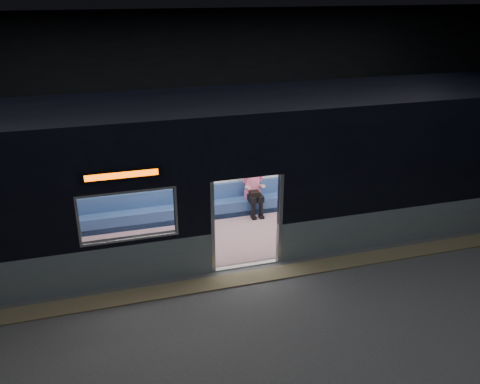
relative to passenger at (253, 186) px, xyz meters
name	(u,v)px	position (x,y,z in m)	size (l,w,h in m)	color
station_floor	(262,292)	(-0.96, -3.55, -0.80)	(24.00, 14.00, 0.01)	#47494C
station_envelope	(266,110)	(-0.96, -3.55, 2.87)	(24.00, 14.00, 5.00)	black
tactile_strip	(254,277)	(-0.96, -3.00, -0.78)	(22.80, 0.50, 0.03)	#8C7F59
metro_car	(227,163)	(-0.96, -1.00, 1.05)	(18.00, 3.04, 3.35)	#8897A2
passenger	(253,186)	(0.00, 0.00, 0.00)	(0.40, 0.68, 1.36)	black
handbag	(255,194)	(-0.03, -0.22, -0.12)	(0.25, 0.22, 0.13)	black
transit_map	(293,153)	(1.20, 0.31, 0.67)	(0.98, 0.03, 0.64)	white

